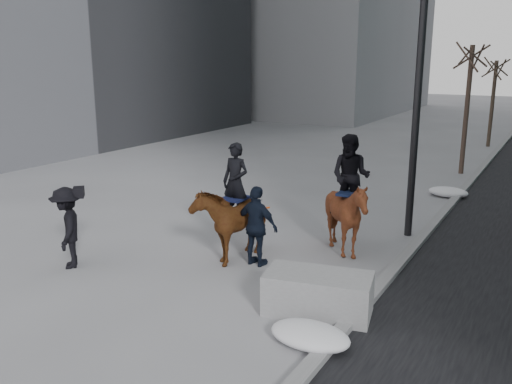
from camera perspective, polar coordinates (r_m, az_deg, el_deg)
The scene contains 11 objects.
ground at distance 11.46m, azimuth -3.04°, elevation -8.57°, with size 120.00×120.00×0.00m, color gray.
curb at distance 19.54m, azimuth 21.00°, elevation 0.26°, with size 0.25×90.00×0.12m, color gray.
planter at distance 9.72m, azimuth 6.55°, elevation -10.58°, with size 1.85×0.92×0.74m, color gray.
tree_near at distance 22.15m, azimuth 21.35°, elevation 8.65°, with size 1.20×1.20×5.37m, color #382921, non-canonical shape.
tree_far at distance 29.63m, azimuth 23.66°, elevation 8.92°, with size 1.20×1.20×4.70m, color #3A2D22, non-canonical shape.
mounted_left at distance 12.14m, azimuth -2.47°, elevation -2.46°, with size 1.04×2.05×2.58m.
mounted_right at distance 12.34m, azimuth 9.61°, elevation -1.66°, with size 1.48×1.66×2.75m.
feeder at distance 11.61m, azimuth 0.09°, elevation -3.63°, with size 1.06×0.90×1.75m.
camera_crew at distance 12.19m, azimuth -19.24°, elevation -3.53°, with size 1.25×1.27×1.75m.
lamppost at distance 13.51m, azimuth 16.95°, elevation 15.97°, with size 0.25×1.89×9.09m.
snow_piles at distance 13.08m, azimuth 14.70°, elevation -5.35°, with size 1.31×11.54×0.33m.
Camera 1 is at (5.81, -8.85, 4.40)m, focal length 38.00 mm.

